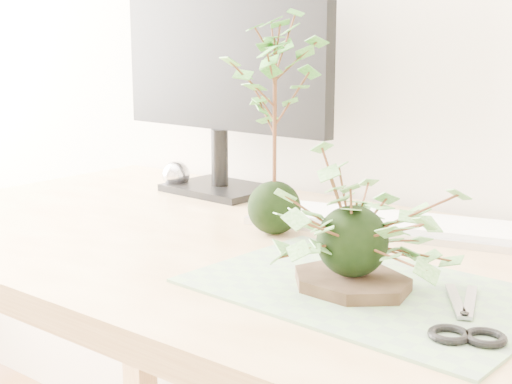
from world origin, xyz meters
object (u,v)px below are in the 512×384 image
ivy_kokedama (353,208)px  keyboard (398,224)px  desk (336,318)px  monitor (221,59)px  maple_kokedama (275,76)px

ivy_kokedama → keyboard: ivy_kokedama is taller
desk → keyboard: (-0.01, 0.19, 0.10)m
desk → monitor: bearing=150.0°
desk → monitor: (-0.42, 0.24, 0.35)m
maple_kokedama → monitor: size_ratio=0.68×
desk → maple_kokedama: size_ratio=4.58×
monitor → ivy_kokedama: bearing=-31.4°
ivy_kokedama → monitor: 0.63m
keyboard → maple_kokedama: bearing=-148.2°
keyboard → desk: bearing=-101.3°
maple_kokedama → keyboard: 0.31m
desk → ivy_kokedama: size_ratio=6.26×
maple_kokedama → monitor: monitor is taller
ivy_kokedama → monitor: monitor is taller
desk → ivy_kokedama: (0.08, -0.10, 0.19)m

